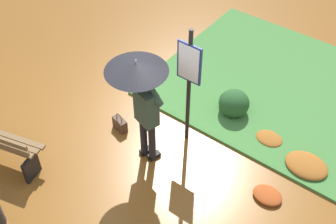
{
  "coord_description": "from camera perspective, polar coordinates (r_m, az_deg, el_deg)",
  "views": [
    {
      "loc": [
        -3.53,
        3.95,
        5.84
      ],
      "look_at": [
        -0.43,
        -0.16,
        0.85
      ],
      "focal_mm": 46.72,
      "sensor_mm": 36.0,
      "label": 1
    }
  ],
  "objects": [
    {
      "name": "info_sign_post",
      "position": [
        6.94,
        2.75,
        4.79
      ],
      "size": [
        0.44,
        0.07,
        2.3
      ],
      "color": "black",
      "rests_on": "ground_plane"
    },
    {
      "name": "person_with_umbrella",
      "position": [
        6.57,
        -3.56,
        3.27
      ],
      "size": [
        0.96,
        0.96,
        2.04
      ],
      "color": "black",
      "rests_on": "ground_plane"
    },
    {
      "name": "shrub_cluster",
      "position": [
        8.31,
        8.47,
        1.21
      ],
      "size": [
        0.63,
        0.58,
        0.52
      ],
      "color": "#285628",
      "rests_on": "ground_plane"
    },
    {
      "name": "leaf_pile_far_path",
      "position": [
        8.04,
        13.05,
        -3.39
      ],
      "size": [
        0.49,
        0.39,
        0.11
      ],
      "color": "#A86023",
      "rests_on": "ground_plane"
    },
    {
      "name": "leaf_pile_near_person",
      "position": [
        7.76,
        17.6,
        -6.65
      ],
      "size": [
        0.73,
        0.59,
        0.16
      ],
      "color": "#A86023",
      "rests_on": "ground_plane"
    },
    {
      "name": "grass_verge",
      "position": [
        9.17,
        14.68,
        3.07
      ],
      "size": [
        4.8,
        4.0,
        0.05
      ],
      "color": "#47843D",
      "rests_on": "ground_plane"
    },
    {
      "name": "ground_plane",
      "position": [
        7.88,
        -3.2,
        -3.77
      ],
      "size": [
        18.0,
        18.0,
        0.0
      ],
      "primitive_type": "plane",
      "color": "brown"
    },
    {
      "name": "leaf_pile_by_bench",
      "position": [
        7.25,
        12.85,
        -10.54
      ],
      "size": [
        0.48,
        0.38,
        0.11
      ],
      "color": "#B74C1E",
      "rests_on": "ground_plane"
    },
    {
      "name": "park_bench",
      "position": [
        7.79,
        -20.88,
        -3.9
      ],
      "size": [
        1.43,
        0.72,
        0.75
      ],
      "color": "black",
      "rests_on": "ground_plane"
    },
    {
      "name": "handbag",
      "position": [
        8.03,
        -6.29,
        -1.54
      ],
      "size": [
        0.33,
        0.21,
        0.37
      ],
      "color": "#4C3323",
      "rests_on": "ground_plane"
    }
  ]
}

